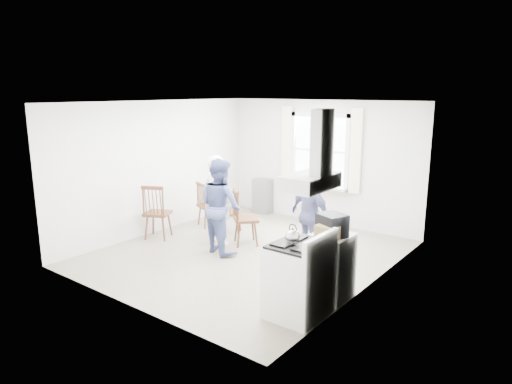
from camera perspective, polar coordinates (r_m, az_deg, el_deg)
name	(u,v)px	position (r m, az deg, el deg)	size (l,w,h in m)	color
room_shell	(247,180)	(7.70, -1.15, 1.46)	(4.62, 5.12, 2.64)	gray
window_assembly	(319,155)	(9.69, 7.93, 4.62)	(1.88, 0.24, 1.70)	white
range_hood	(314,169)	(5.34, 7.22, 2.91)	(0.45, 0.76, 0.94)	silver
shelf_unit	(262,196)	(10.54, 0.81, -0.49)	(0.40, 0.30, 0.80)	slate
gas_stove	(299,279)	(5.83, 5.44, -10.77)	(0.68, 0.76, 1.12)	white
kettle	(293,237)	(5.63, 4.59, -5.61)	(0.18, 0.18, 0.25)	silver
low_cabinet	(331,266)	(6.37, 9.36, -9.12)	(0.50, 0.55, 0.90)	silver
stereo_stack	(332,225)	(6.10, 9.49, -4.13)	(0.43, 0.41, 0.30)	black
cardboard_box	(327,232)	(6.00, 8.88, -5.02)	(0.28, 0.20, 0.18)	tan
windsor_chair_a	(230,208)	(8.92, -3.22, -1.95)	(0.52, 0.51, 0.90)	#462616
windsor_chair_b	(204,200)	(9.50, -6.55, -0.95)	(0.52, 0.51, 0.94)	#462616
windsor_chair_c	(155,206)	(8.79, -12.53, -1.77)	(0.60, 0.59, 1.07)	#462616
person_left	(217,200)	(8.34, -4.87, -1.01)	(0.61, 0.61, 1.66)	white
person_mid	(221,206)	(7.91, -4.45, -1.76)	(0.81, 0.81, 1.66)	#495588
person_right	(311,215)	(7.67, 6.85, -2.84)	(0.89, 0.89, 1.52)	navy
potted_plant	(319,177)	(9.65, 7.93, 1.86)	(0.17, 0.17, 0.32)	#316E36
windsor_chair_d	(240,211)	(8.33, -2.04, -2.39)	(0.61, 0.61, 1.04)	#462616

